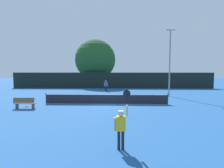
# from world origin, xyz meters

# --- Properties ---
(ground_plane) EXTENTS (120.00, 120.00, 0.00)m
(ground_plane) POSITION_xyz_m (0.00, 0.00, 0.00)
(ground_plane) COLOR #235693
(tennis_net) EXTENTS (11.86, 0.08, 1.07)m
(tennis_net) POSITION_xyz_m (0.00, 0.00, 0.51)
(tennis_net) COLOR #232328
(tennis_net) RESTS_ON ground
(perimeter_fence) EXTENTS (37.00, 0.12, 2.90)m
(perimeter_fence) POSITION_xyz_m (0.00, 15.71, 1.45)
(perimeter_fence) COLOR black
(perimeter_fence) RESTS_ON ground
(player_serving) EXTENTS (0.67, 0.39, 2.45)m
(player_serving) POSITION_xyz_m (1.25, -9.90, 1.07)
(player_serving) COLOR yellow
(player_serving) RESTS_ON ground
(player_receiving) EXTENTS (0.57, 0.24, 1.66)m
(player_receiving) POSITION_xyz_m (-0.74, 10.61, 1.02)
(player_receiving) COLOR blue
(player_receiving) RESTS_ON ground
(tennis_ball) EXTENTS (0.07, 0.07, 0.07)m
(tennis_ball) POSITION_xyz_m (-0.23, 1.41, 0.03)
(tennis_ball) COLOR #CCE033
(tennis_ball) RESTS_ON ground
(spare_racket) EXTENTS (0.28, 0.52, 0.04)m
(spare_racket) POSITION_xyz_m (-7.02, -1.33, 0.02)
(spare_racket) COLOR black
(spare_racket) RESTS_ON ground
(courtside_bench) EXTENTS (1.80, 0.44, 0.95)m
(courtside_bench) POSITION_xyz_m (-6.80, -2.28, 0.48)
(courtside_bench) COLOR brown
(courtside_bench) RESTS_ON ground
(light_pole) EXTENTS (1.18, 0.28, 8.47)m
(light_pole) POSITION_xyz_m (7.55, 5.41, 4.80)
(light_pole) COLOR gray
(light_pole) RESTS_ON ground
(large_tree) EXTENTS (8.32, 8.32, 9.68)m
(large_tree) POSITION_xyz_m (-3.56, 19.97, 5.51)
(large_tree) COLOR brown
(large_tree) RESTS_ON ground
(parked_car_near) EXTENTS (2.21, 4.33, 1.69)m
(parked_car_near) POSITION_xyz_m (-7.78, 22.37, 0.78)
(parked_car_near) COLOR navy
(parked_car_near) RESTS_ON ground
(parked_car_mid) EXTENTS (2.32, 4.37, 1.69)m
(parked_car_mid) POSITION_xyz_m (9.45, 21.87, 0.78)
(parked_car_mid) COLOR #B7B7BC
(parked_car_mid) RESTS_ON ground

